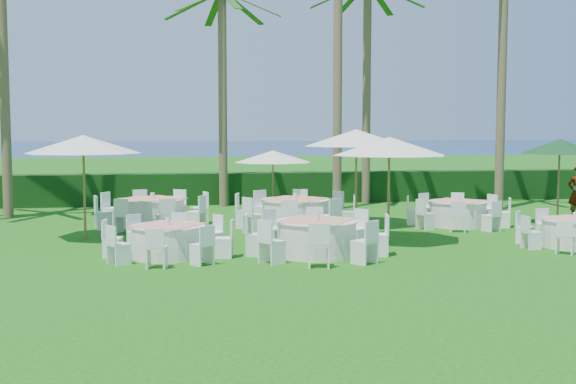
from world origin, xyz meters
The scene contains 19 objects.
ground centered at (0.00, 0.00, 0.00)m, with size 120.00×120.00×0.00m, color #13530E.
hedge centered at (0.00, 12.00, 0.60)m, with size 34.00×1.00×1.20m, color black.
ocean centered at (0.00, 102.00, 0.00)m, with size 260.00×260.00×0.00m, color #061841.
banquet_table_a centered at (-3.53, 0.36, 0.39)m, with size 2.96×2.96×0.90m.
banquet_table_b centered at (-0.16, 0.03, 0.43)m, with size 3.30×3.30×0.99m.
banquet_table_c centered at (6.37, 0.18, 0.37)m, with size 2.80×2.80×0.86m.
banquet_table_d centered at (-3.98, 5.69, 0.45)m, with size 3.36×3.36×1.01m.
banquet_table_e centered at (0.14, 4.56, 0.46)m, with size 3.48×3.48×1.05m.
banquet_table_f centered at (5.05, 4.31, 0.40)m, with size 2.95×2.95×0.92m.
umbrella_a centered at (-5.69, 3.42, 2.51)m, with size 2.99×2.99×2.75m.
umbrella_b centered at (2.03, 1.55, 2.47)m, with size 2.96×2.96×2.71m.
umbrella_c centered at (-0.16, 7.00, 2.02)m, with size 2.50×2.50×2.21m.
umbrella_d centered at (2.03, 4.81, 2.64)m, with size 3.16×3.16×2.90m.
umbrella_green centered at (8.10, 3.97, 2.39)m, with size 2.34×2.34×2.62m.
palm_a centered at (-8.75, 8.87, 5.06)m, with size 4.16×4.40×9.20m.
palm_b centered at (-1.46, 11.05, 4.44)m, with size 4.24×4.37×7.98m.
palm_c centered at (2.55, 9.44, 5.98)m, with size 4.39×4.21×11.00m.
palm_d centered at (4.15, 11.30, 4.73)m, with size 4.37×4.25×8.55m.
palm_e centered at (8.26, 8.25, 5.32)m, with size 4.11×4.40×9.71m.
Camera 1 is at (-3.50, -16.06, 2.91)m, focal length 45.00 mm.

